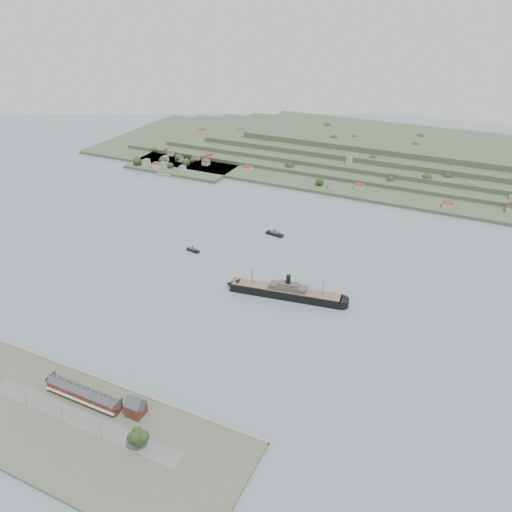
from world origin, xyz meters
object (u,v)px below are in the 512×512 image
at_px(gabled_building, 136,407).
at_px(tugboat, 193,250).
at_px(terrace_row, 84,394).
at_px(fig_tree, 138,438).
at_px(steamship, 283,292).

distance_m(gabled_building, tugboat, 213.73).
bearing_deg(terrace_row, gabled_building, 6.12).
bearing_deg(terrace_row, fig_tree, -16.39).
bearing_deg(gabled_building, tugboat, 112.29).
distance_m(terrace_row, gabled_building, 37.74).
xyz_separation_m(terrace_row, tugboat, (-43.53, 201.68, -5.28)).
bearing_deg(fig_tree, gabled_building, 130.18).
xyz_separation_m(terrace_row, gabled_building, (37.50, 4.02, 1.34)).
bearing_deg(steamship, fig_tree, -94.13).
height_order(terrace_row, steamship, steamship).
height_order(tugboat, fig_tree, fig_tree).
bearing_deg(gabled_building, terrace_row, -173.88).
xyz_separation_m(terrace_row, fig_tree, (54.41, -16.00, 3.44)).
relative_size(terrace_row, tugboat, 3.82).
height_order(gabled_building, steamship, steamship).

